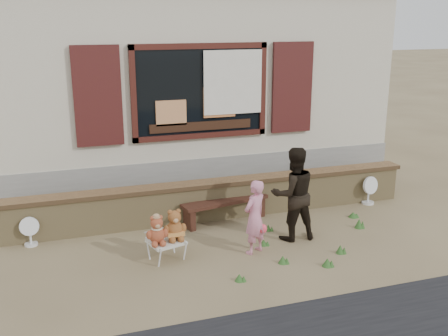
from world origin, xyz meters
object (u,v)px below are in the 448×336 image
object	(u,v)px
teddy_bear_left	(157,229)
adult	(293,194)
folding_chair	(166,242)
child	(255,217)
teddy_bear_right	(174,224)
bench	(225,205)

from	to	relation	value
teddy_bear_left	adult	size ratio (longest dim) A/B	0.29
folding_chair	child	xyz separation A→B (m)	(1.27, -0.17, 0.29)
teddy_bear_right	bench	bearing A→B (deg)	28.68
bench	adult	distance (m)	1.34
teddy_bear_left	child	distance (m)	1.42
teddy_bear_right	adult	xyz separation A→B (m)	(1.89, 0.09, 0.22)
teddy_bear_right	adult	bearing A→B (deg)	-12.76
teddy_bear_right	child	xyz separation A→B (m)	(1.14, -0.21, 0.04)
teddy_bear_left	teddy_bear_right	size ratio (longest dim) A/B	0.92
bench	adult	bearing A→B (deg)	-62.90
teddy_bear_left	child	xyz separation A→B (m)	(1.41, -0.13, 0.06)
child	folding_chair	bearing A→B (deg)	-37.03
folding_chair	teddy_bear_left	bearing A→B (deg)	-180.00
folding_chair	teddy_bear_left	size ratio (longest dim) A/B	1.34
child	adult	xyz separation A→B (m)	(0.75, 0.29, 0.18)
folding_chair	teddy_bear_left	distance (m)	0.28
child	teddy_bear_right	bearing A→B (deg)	-39.73
bench	folding_chair	bearing A→B (deg)	-148.96
teddy_bear_left	adult	world-z (taller)	adult
folding_chair	adult	world-z (taller)	adult
bench	teddy_bear_right	xyz separation A→B (m)	(-1.12, -1.08, 0.23)
bench	teddy_bear_left	size ratio (longest dim) A/B	3.70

